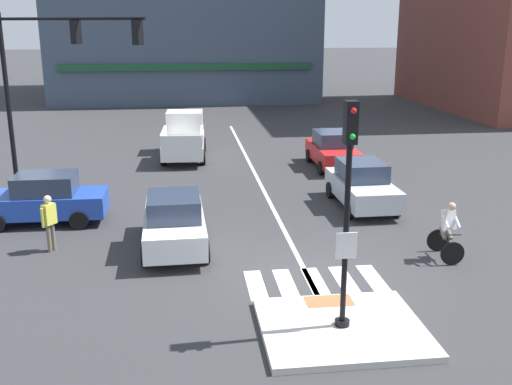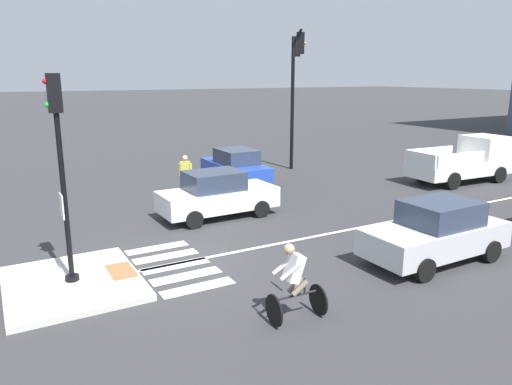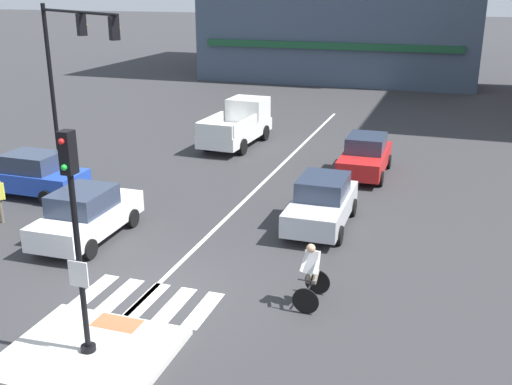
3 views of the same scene
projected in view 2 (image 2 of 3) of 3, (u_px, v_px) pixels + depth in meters
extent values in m
plane|color=#333335|center=(182.00, 264.00, 12.72)|extent=(300.00, 300.00, 0.00)
cube|color=beige|center=(73.00, 283.00, 11.40)|extent=(3.46, 2.99, 0.15)
cube|color=#DB5B38|center=(121.00, 271.00, 11.93)|extent=(1.10, 0.60, 0.01)
cylinder|color=black|center=(72.00, 278.00, 11.37)|extent=(0.32, 0.32, 0.12)
cylinder|color=black|center=(64.00, 198.00, 10.90)|extent=(0.12, 0.12, 3.80)
cube|color=white|center=(62.00, 206.00, 10.91)|extent=(0.44, 0.03, 0.56)
cube|color=black|center=(54.00, 93.00, 10.35)|extent=(0.24, 0.28, 0.84)
sphere|color=red|center=(45.00, 81.00, 10.21)|extent=(0.12, 0.12, 0.12)
sphere|color=green|center=(47.00, 105.00, 10.33)|extent=(0.12, 0.12, 0.12)
cube|color=silver|center=(157.00, 248.00, 13.93)|extent=(0.44, 1.80, 0.01)
cube|color=silver|center=(166.00, 256.00, 13.28)|extent=(0.44, 1.80, 0.01)
cube|color=silver|center=(175.00, 266.00, 12.63)|extent=(0.44, 1.80, 0.01)
cube|color=silver|center=(186.00, 276.00, 11.98)|extent=(0.44, 1.80, 0.01)
cube|color=silver|center=(198.00, 287.00, 11.34)|extent=(0.44, 1.80, 0.01)
cube|color=silver|center=(439.00, 212.00, 17.58)|extent=(0.14, 28.00, 0.01)
cylinder|color=black|center=(292.00, 105.00, 24.90)|extent=(0.18, 0.18, 6.75)
cylinder|color=black|center=(297.00, 37.00, 21.06)|extent=(5.52, 3.39, 0.11)
cube|color=black|center=(297.00, 47.00, 20.86)|extent=(0.38, 0.39, 0.80)
sphere|color=gold|center=(301.00, 47.00, 20.85)|extent=(0.12, 0.12, 0.12)
cube|color=black|center=(300.00, 43.00, 18.38)|extent=(0.38, 0.39, 0.80)
sphere|color=gold|center=(305.00, 43.00, 18.38)|extent=(0.12, 0.12, 0.12)
cube|color=#2347B7|center=(235.00, 170.00, 21.87)|extent=(4.12, 1.75, 0.70)
cube|color=#2D384C|center=(236.00, 156.00, 21.58)|extent=(1.92, 1.50, 0.64)
cylinder|color=black|center=(207.00, 175.00, 22.65)|extent=(0.60, 0.19, 0.60)
cylinder|color=black|center=(239.00, 171.00, 23.42)|extent=(0.60, 0.19, 0.60)
cylinder|color=black|center=(231.00, 185.00, 20.48)|extent=(0.60, 0.19, 0.60)
cylinder|color=black|center=(265.00, 181.00, 21.26)|extent=(0.60, 0.19, 0.60)
cube|color=silver|center=(435.00, 238.00, 12.83)|extent=(1.73, 4.11, 0.70)
cube|color=#2D384C|center=(441.00, 213.00, 12.74)|extent=(1.49, 1.91, 0.64)
cylinder|color=black|center=(425.00, 270.00, 11.59)|extent=(0.18, 0.60, 0.60)
cylinder|color=black|center=(376.00, 249.00, 13.00)|extent=(0.18, 0.60, 0.60)
cylinder|color=black|center=(492.00, 251.00, 12.82)|extent=(0.18, 0.60, 0.60)
cylinder|color=black|center=(440.00, 234.00, 14.22)|extent=(0.18, 0.60, 0.60)
cube|color=white|center=(218.00, 199.00, 16.86)|extent=(1.77, 4.13, 0.70)
cube|color=#2D384C|center=(214.00, 181.00, 16.63)|extent=(1.51, 1.93, 0.64)
cylinder|color=black|center=(239.00, 199.00, 18.27)|extent=(0.19, 0.60, 0.60)
cylinder|color=black|center=(261.00, 209.00, 16.87)|extent=(0.19, 0.60, 0.60)
cylinder|color=black|center=(176.00, 208.00, 17.02)|extent=(0.19, 0.60, 0.60)
cylinder|color=black|center=(194.00, 220.00, 15.62)|extent=(0.19, 0.60, 0.60)
cube|color=white|center=(459.00, 168.00, 22.30)|extent=(2.15, 5.19, 0.60)
cube|color=white|center=(485.00, 147.00, 22.79)|extent=(1.88, 1.79, 1.10)
cube|color=#2D384C|center=(497.00, 145.00, 23.13)|extent=(1.62, 0.16, 0.60)
cube|color=white|center=(430.00, 154.00, 22.49)|extent=(0.26, 2.81, 0.60)
cube|color=white|center=(461.00, 160.00, 20.94)|extent=(0.26, 2.81, 0.60)
cube|color=white|center=(420.00, 159.00, 21.07)|extent=(1.80, 0.19, 0.60)
cylinder|color=black|center=(466.00, 168.00, 23.85)|extent=(0.28, 0.77, 0.76)
cylinder|color=black|center=(499.00, 175.00, 22.26)|extent=(0.28, 0.77, 0.76)
cylinder|color=black|center=(422.00, 173.00, 22.55)|extent=(0.28, 0.77, 0.76)
cylinder|color=black|center=(453.00, 181.00, 20.97)|extent=(0.28, 0.77, 0.76)
cylinder|color=black|center=(274.00, 311.00, 9.54)|extent=(0.66, 0.07, 0.66)
cylinder|color=black|center=(318.00, 300.00, 9.99)|extent=(0.66, 0.07, 0.66)
cylinder|color=black|center=(297.00, 295.00, 9.71)|extent=(0.09, 0.89, 0.05)
cylinder|color=black|center=(305.00, 285.00, 9.75)|extent=(0.04, 0.04, 0.30)
cylinder|color=black|center=(276.00, 286.00, 9.43)|extent=(0.44, 0.06, 0.04)
cylinder|color=#6B6051|center=(300.00, 288.00, 9.61)|extent=(0.14, 0.40, 0.33)
cylinder|color=#6B6051|center=(296.00, 285.00, 9.75)|extent=(0.14, 0.40, 0.33)
cube|color=silver|center=(294.00, 268.00, 9.53)|extent=(0.36, 0.40, 0.60)
sphere|color=tan|center=(289.00, 249.00, 9.38)|extent=(0.22, 0.22, 0.22)
cylinder|color=silver|center=(290.00, 272.00, 9.31)|extent=(0.10, 0.46, 0.31)
cylinder|color=silver|center=(282.00, 266.00, 9.59)|extent=(0.10, 0.46, 0.31)
cylinder|color=#6B6051|center=(184.00, 185.00, 20.00)|extent=(0.12, 0.12, 0.82)
cylinder|color=#6B6051|center=(188.00, 185.00, 19.98)|extent=(0.12, 0.12, 0.82)
cube|color=#DBD64C|center=(185.00, 169.00, 19.82)|extent=(0.39, 0.42, 0.60)
cylinder|color=#DBD64C|center=(180.00, 170.00, 19.86)|extent=(0.09, 0.09, 0.56)
cylinder|color=#DBD64C|center=(191.00, 170.00, 19.81)|extent=(0.09, 0.09, 0.56)
sphere|color=beige|center=(185.00, 158.00, 19.72)|extent=(0.22, 0.22, 0.22)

